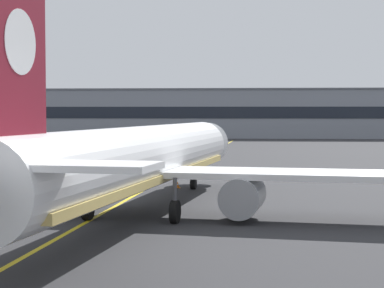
{
  "coord_description": "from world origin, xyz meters",
  "views": [
    {
      "loc": [
        7.47,
        -28.35,
        6.19
      ],
      "look_at": [
        4.33,
        13.34,
        4.23
      ],
      "focal_mm": 62.25,
      "sensor_mm": 36.0,
      "label": 1
    }
  ],
  "objects": [
    {
      "name": "ground_plane",
      "position": [
        0.0,
        0.0,
        0.0
      ],
      "size": [
        400.0,
        400.0,
        0.0
      ],
      "primitive_type": "plane",
      "color": "#2D2D30"
    },
    {
      "name": "taxiway_centreline",
      "position": [
        0.0,
        30.0,
        0.0
      ],
      "size": [
        11.2,
        179.69,
        0.01
      ],
      "primitive_type": "cube",
      "rotation": [
        0.0,
        0.0,
        -0.06
      ],
      "color": "yellow",
      "rests_on": "ground"
    },
    {
      "name": "airliner_foreground",
      "position": [
        1.43,
        10.67,
        3.37
      ],
      "size": [
        32.36,
        41.43,
        11.65
      ],
      "color": "white",
      "rests_on": "ground"
    },
    {
      "name": "safety_cone_by_nose_gear",
      "position": [
        2.19,
        25.95,
        0.26
      ],
      "size": [
        0.44,
        0.44,
        0.55
      ],
      "color": "orange",
      "rests_on": "ground"
    },
    {
      "name": "terminal_building",
      "position": [
        -3.48,
        136.97,
        6.06
      ],
      "size": [
        154.75,
        12.4,
        12.11
      ],
      "color": "gray",
      "rests_on": "ground"
    }
  ]
}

